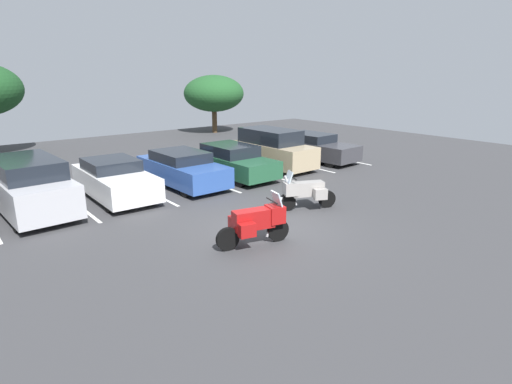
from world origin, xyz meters
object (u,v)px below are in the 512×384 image
at_px(motorcycle_touring, 256,222).
at_px(car_blue, 182,169).
at_px(car_white, 115,179).
at_px(car_tan, 273,149).
at_px(motorcycle_second, 305,191).
at_px(car_silver, 30,186).
at_px(car_charcoal, 315,147).
at_px(car_green, 232,161).

xyz_separation_m(motorcycle_touring, car_blue, (1.52, 6.85, 0.03)).
height_order(car_white, car_tan, car_tan).
relative_size(motorcycle_second, car_white, 0.43).
distance_m(car_blue, car_tan, 5.11).
bearing_deg(car_silver, car_white, 0.68).
relative_size(car_white, car_tan, 1.03).
relative_size(car_silver, car_charcoal, 1.01).
distance_m(motorcycle_touring, motorcycle_second, 3.53).
distance_m(motorcycle_second, car_tan, 6.56).
xyz_separation_m(car_silver, car_white, (2.84, 0.03, -0.23)).
xyz_separation_m(motorcycle_touring, car_white, (-1.33, 6.81, 0.03)).
bearing_deg(motorcycle_touring, car_charcoal, 36.36).
xyz_separation_m(car_tan, car_charcoal, (2.89, -0.01, -0.23)).
bearing_deg(car_charcoal, motorcycle_touring, -143.64).
height_order(motorcycle_touring, car_green, car_green).
height_order(motorcycle_second, car_charcoal, car_charcoal).
bearing_deg(motorcycle_second, car_silver, 144.04).
relative_size(motorcycle_second, car_green, 0.41).
bearing_deg(car_green, car_white, 179.69).
bearing_deg(car_tan, car_charcoal, -0.29).
height_order(car_green, car_tan, car_tan).
bearing_deg(car_blue, car_white, -179.21).
relative_size(motorcycle_touring, car_tan, 0.49).
relative_size(car_green, car_tan, 1.09).
height_order(car_silver, car_green, car_silver).
bearing_deg(car_blue, car_charcoal, 1.12).
height_order(motorcycle_second, car_white, car_white).
bearing_deg(car_blue, motorcycle_touring, -102.50).
xyz_separation_m(motorcycle_second, car_tan, (3.39, 5.61, 0.30)).
height_order(motorcycle_second, car_green, car_green).
height_order(motorcycle_second, car_tan, car_tan).
xyz_separation_m(motorcycle_touring, motorcycle_second, (3.24, 1.41, -0.03)).
bearing_deg(car_blue, car_green, -1.57).
bearing_deg(motorcycle_touring, car_green, 59.61).
bearing_deg(motorcycle_second, car_green, 82.15).
relative_size(car_silver, car_blue, 1.00).
height_order(motorcycle_touring, motorcycle_second, motorcycle_touring).
height_order(car_silver, car_white, car_silver).
bearing_deg(car_green, car_blue, 178.43).
relative_size(motorcycle_touring, motorcycle_second, 1.09).
distance_m(motorcycle_touring, car_blue, 7.01).
bearing_deg(car_green, motorcycle_touring, -120.39).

